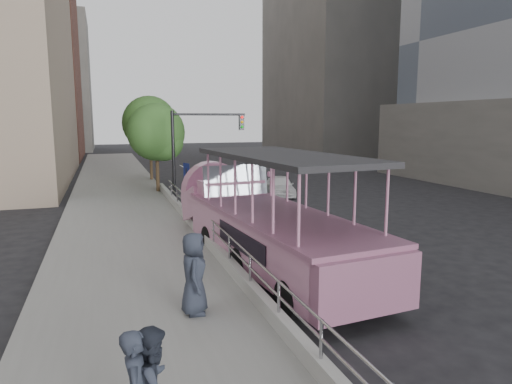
% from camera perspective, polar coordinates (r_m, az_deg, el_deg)
% --- Properties ---
extents(ground, '(160.00, 160.00, 0.00)m').
position_cam_1_polar(ground, '(14.90, 8.53, -9.51)').
color(ground, black).
extents(sidewalk, '(5.50, 80.00, 0.30)m').
position_cam_1_polar(sidewalk, '(23.03, -16.25, -2.76)').
color(sidewalk, gray).
rests_on(sidewalk, ground).
extents(kerb_wall, '(0.24, 30.00, 0.36)m').
position_cam_1_polar(kerb_wall, '(15.53, -5.25, -6.82)').
color(kerb_wall, '#B0B0AA').
rests_on(kerb_wall, sidewalk).
extents(guardrail, '(0.07, 22.00, 0.71)m').
position_cam_1_polar(guardrail, '(15.37, -5.29, -4.44)').
color(guardrail, '#A1A1A5').
rests_on(guardrail, kerb_wall).
extents(duck_boat, '(3.75, 11.43, 3.73)m').
position_cam_1_polar(duck_boat, '(15.07, 0.56, -3.74)').
color(duck_boat, black).
rests_on(duck_boat, ground).
extents(car, '(2.23, 3.93, 1.26)m').
position_cam_1_polar(car, '(28.49, 3.08, 0.78)').
color(car, silver).
rests_on(car, ground).
extents(pedestrian_far, '(0.76, 1.03, 1.90)m').
position_cam_1_polar(pedestrian_far, '(10.63, -7.77, -10.06)').
color(pedestrian_far, '#272D3A').
rests_on(pedestrian_far, sidewalk).
extents(parking_sign, '(0.21, 0.55, 2.57)m').
position_cam_1_polar(parking_sign, '(23.10, -8.65, 1.27)').
color(parking_sign, black).
rests_on(parking_sign, ground).
extents(traffic_signal, '(4.20, 0.32, 5.20)m').
position_cam_1_polar(traffic_signal, '(25.54, -7.67, 6.23)').
color(traffic_signal, black).
rests_on(traffic_signal, ground).
extents(street_tree_near, '(3.52, 3.52, 5.72)m').
position_cam_1_polar(street_tree_near, '(28.68, -12.15, 7.05)').
color(street_tree_near, '#39291A').
rests_on(street_tree_near, ground).
extents(street_tree_far, '(3.97, 3.97, 6.45)m').
position_cam_1_polar(street_tree_far, '(34.66, -12.96, 8.14)').
color(street_tree_far, '#39291A').
rests_on(street_tree_far, ground).
extents(midrise_stone_a, '(20.00, 20.00, 32.00)m').
position_cam_1_polar(midrise_stone_a, '(64.50, 12.84, 18.90)').
color(midrise_stone_a, slate).
rests_on(midrise_stone_a, ground).
extents(midrise_stone_b, '(16.00, 14.00, 20.00)m').
position_cam_1_polar(midrise_stone_b, '(77.33, -26.07, 12.06)').
color(midrise_stone_b, slate).
rests_on(midrise_stone_b, ground).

